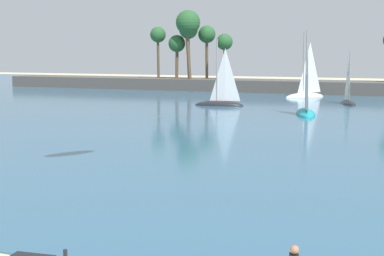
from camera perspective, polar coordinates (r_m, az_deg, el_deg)
The scene contains 6 objects.
sea at distance 69.48m, azimuth 15.55°, elevation 2.30°, with size 220.00×110.37×0.06m, color #33607F.
palm_headland at distance 84.52m, azimuth 15.19°, elevation 4.72°, with size 115.11×6.57×12.71m.
sailboat_near_shore at distance 68.39m, azimuth 15.02°, elevation 2.75°, with size 2.79×4.63×6.45m.
sailboat_mid_bay at distance 64.44m, azimuth 2.78°, elevation 2.83°, with size 5.59×2.35×7.86m.
sailboat_toward_headland at distance 77.37m, azimuth 11.06°, elevation 3.56°, with size 5.29×5.93×8.90m.
sailboat_far_left at distance 56.05m, azimuth 11.09°, elevation 2.04°, with size 3.22×6.08×8.45m.
Camera 1 is at (6.98, -4.59, 6.08)m, focal length 54.54 mm.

